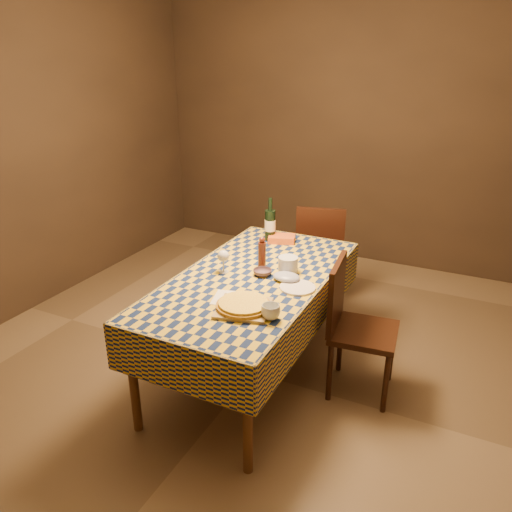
# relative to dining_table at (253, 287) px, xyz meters

# --- Properties ---
(room) EXTENTS (5.00, 5.10, 2.70)m
(room) POSITION_rel_dining_table_xyz_m (0.00, 0.00, 0.66)
(room) COLOR brown
(room) RESTS_ON ground
(dining_table) EXTENTS (0.94, 1.84, 0.77)m
(dining_table) POSITION_rel_dining_table_xyz_m (0.00, 0.00, 0.00)
(dining_table) COLOR brown
(dining_table) RESTS_ON ground
(cutting_board) EXTENTS (0.37, 0.37, 0.02)m
(cutting_board) POSITION_rel_dining_table_xyz_m (0.16, -0.44, 0.09)
(cutting_board) COLOR #A4894D
(cutting_board) RESTS_ON dining_table
(pizza) EXTENTS (0.43, 0.43, 0.03)m
(pizza) POSITION_rel_dining_table_xyz_m (0.16, -0.44, 0.11)
(pizza) COLOR #9B6919
(pizza) RESTS_ON cutting_board
(pepper_mill) EXTENTS (0.06, 0.06, 0.23)m
(pepper_mill) POSITION_rel_dining_table_xyz_m (-0.01, 0.16, 0.18)
(pepper_mill) COLOR #521E13
(pepper_mill) RESTS_ON dining_table
(bowl) EXTENTS (0.15, 0.15, 0.04)m
(bowl) POSITION_rel_dining_table_xyz_m (0.05, 0.05, 0.10)
(bowl) COLOR #5A414B
(bowl) RESTS_ON dining_table
(wine_glass) EXTENTS (0.09, 0.09, 0.16)m
(wine_glass) POSITION_rel_dining_table_xyz_m (-0.21, -0.02, 0.19)
(wine_glass) COLOR silver
(wine_glass) RESTS_ON dining_table
(wine_bottle) EXTENTS (0.11, 0.11, 0.34)m
(wine_bottle) POSITION_rel_dining_table_xyz_m (-0.19, 0.69, 0.20)
(wine_bottle) COLOR black
(wine_bottle) RESTS_ON dining_table
(deli_tub) EXTENTS (0.16, 0.16, 0.11)m
(deli_tub) POSITION_rel_dining_table_xyz_m (0.18, 0.17, 0.13)
(deli_tub) COLOR silver
(deli_tub) RESTS_ON dining_table
(takeout_container) EXTENTS (0.24, 0.20, 0.05)m
(takeout_container) POSITION_rel_dining_table_xyz_m (-0.09, 0.69, 0.10)
(takeout_container) COLOR #D0561B
(takeout_container) RESTS_ON dining_table
(white_plate) EXTENTS (0.30, 0.30, 0.01)m
(white_plate) POSITION_rel_dining_table_xyz_m (0.34, -0.04, 0.08)
(white_plate) COLOR white
(white_plate) RESTS_ON dining_table
(tumbler) EXTENTS (0.13, 0.13, 0.09)m
(tumbler) POSITION_rel_dining_table_xyz_m (0.34, -0.46, 0.12)
(tumbler) COLOR silver
(tumbler) RESTS_ON dining_table
(flour_patch) EXTENTS (0.30, 0.26, 0.00)m
(flour_patch) POSITION_rel_dining_table_xyz_m (0.05, -0.34, 0.08)
(flour_patch) COLOR white
(flour_patch) RESTS_ON dining_table
(flour_bag) EXTENTS (0.22, 0.19, 0.05)m
(flour_bag) POSITION_rel_dining_table_xyz_m (0.23, 0.04, 0.10)
(flour_bag) COLOR #99A2C4
(flour_bag) RESTS_ON dining_table
(chair_far) EXTENTS (0.51, 0.52, 0.93)m
(chair_far) POSITION_rel_dining_table_xyz_m (0.04, 1.30, -0.17)
(chair_far) COLOR black
(chair_far) RESTS_ON ground
(chair_right) EXTENTS (0.47, 0.46, 0.93)m
(chair_right) POSITION_rel_dining_table_xyz_m (0.66, 0.15, -0.17)
(chair_right) COLOR black
(chair_right) RESTS_ON ground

